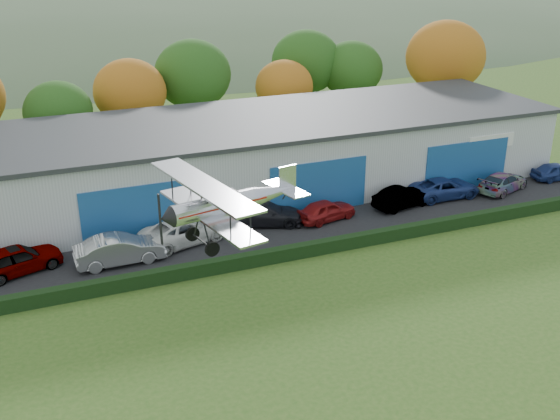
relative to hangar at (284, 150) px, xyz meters
name	(u,v)px	position (x,y,z in m)	size (l,w,h in m)	color
apron	(297,221)	(-2.00, -6.98, -2.63)	(48.00, 9.00, 0.05)	black
hedge	(329,245)	(-2.00, -11.78, -2.26)	(46.00, 0.60, 0.80)	black
hangar	(284,150)	(0.00, 0.00, 0.00)	(40.60, 12.60, 5.30)	#B2B7BC
tree_belt	(184,83)	(-4.15, 12.64, 2.95)	(75.70, 13.22, 10.12)	#3D2614
distant_hills	(54,84)	(-9.38, 112.02, -15.70)	(430.00, 196.00, 56.00)	#4C6642
car_0	(17,259)	(-19.18, -7.69, -1.78)	(1.95, 4.84, 1.65)	gray
car_1	(120,250)	(-13.74, -8.62, -1.77)	(1.76, 5.05, 1.66)	silver
car_2	(185,231)	(-9.62, -7.32, -1.84)	(2.53, 5.49, 1.53)	silver
car_3	(264,213)	(-4.18, -6.60, -1.85)	(2.11, 5.19, 1.51)	black
car_4	(326,210)	(-0.15, -7.54, -1.91)	(1.65, 4.09, 1.39)	maroon
car_5	(403,197)	(5.70, -7.53, -1.88)	(1.54, 4.40, 1.45)	gray
car_6	(445,188)	(9.50, -7.06, -1.90)	(2.34, 5.08, 1.41)	navy
car_7	(503,182)	(14.22, -7.58, -1.92)	(1.93, 4.74, 1.38)	gray
car_8	(557,171)	(19.67, -7.17, -1.94)	(1.58, 3.92, 1.34)	navy
biplane	(225,202)	(-10.04, -17.29, 3.81)	(7.04, 8.02, 2.98)	silver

